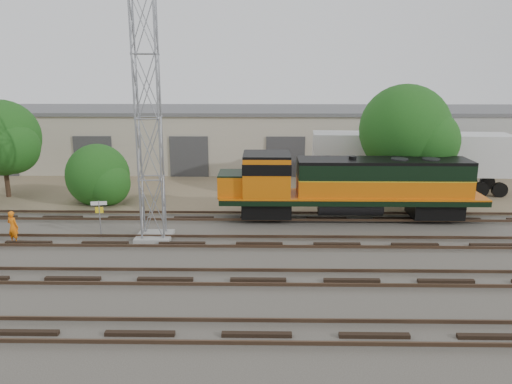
{
  "coord_description": "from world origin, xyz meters",
  "views": [
    {
      "loc": [
        0.23,
        -22.8,
        8.92
      ],
      "look_at": [
        -0.21,
        4.0,
        2.2
      ],
      "focal_mm": 35.0,
      "sensor_mm": 36.0,
      "label": 1
    }
  ],
  "objects_px": {
    "worker": "(13,227)",
    "locomotive": "(347,184)",
    "semi_trailer": "(414,155)",
    "signal_tower": "(149,123)"
  },
  "relations": [
    {
      "from": "worker",
      "to": "locomotive",
      "type": "bearing_deg",
      "value": -148.74
    },
    {
      "from": "locomotive",
      "to": "semi_trailer",
      "type": "bearing_deg",
      "value": 49.74
    },
    {
      "from": "locomotive",
      "to": "worker",
      "type": "xyz_separation_m",
      "value": [
        -17.93,
        -4.36,
        -1.32
      ]
    },
    {
      "from": "worker",
      "to": "semi_trailer",
      "type": "relative_size",
      "value": 0.12
    },
    {
      "from": "locomotive",
      "to": "semi_trailer",
      "type": "xyz_separation_m",
      "value": [
        6.0,
        7.08,
        0.52
      ]
    },
    {
      "from": "semi_trailer",
      "to": "worker",
      "type": "bearing_deg",
      "value": -150.68
    },
    {
      "from": "signal_tower",
      "to": "worker",
      "type": "distance_m",
      "value": 8.96
    },
    {
      "from": "locomotive",
      "to": "semi_trailer",
      "type": "relative_size",
      "value": 1.11
    },
    {
      "from": "signal_tower",
      "to": "semi_trailer",
      "type": "relative_size",
      "value": 0.9
    },
    {
      "from": "signal_tower",
      "to": "worker",
      "type": "height_order",
      "value": "signal_tower"
    }
  ]
}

